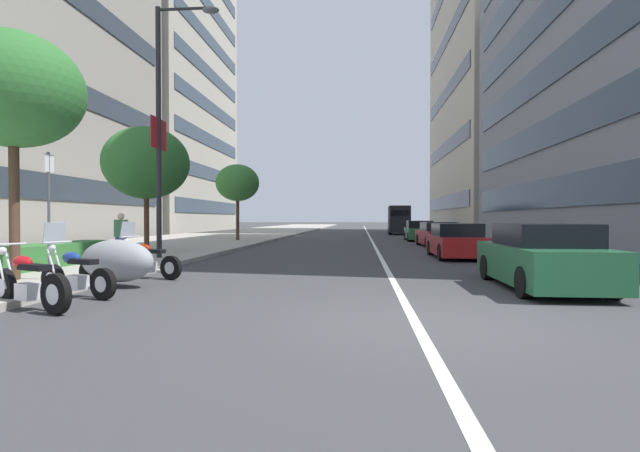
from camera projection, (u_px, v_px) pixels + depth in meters
ground_plane at (415, 323)px, 6.89m from camera, size 400.00×400.00×0.00m
sidewalk_right_plaza at (220, 237)px, 37.81m from camera, size 160.00×10.90×0.15m
lane_centre_stripe at (369, 236)px, 41.75m from camera, size 110.00×0.16×0.01m
motorcycle_by_sign_pole at (28, 285)px, 7.84m from camera, size 1.04×2.06×1.11m
motorcycle_second_in_row at (76, 275)px, 9.18m from camera, size 0.95×1.99×1.46m
motorcycle_under_tarp at (116, 261)px, 10.54m from camera, size 1.25×2.07×1.07m
motorcycle_mid_row at (147, 261)px, 12.07m from camera, size 0.92×2.05×1.46m
car_mid_block_traffic at (541, 258)px, 10.27m from camera, size 4.28×1.86×1.42m
car_approaching_light at (457, 242)px, 18.28m from camera, size 4.15×1.87×1.35m
car_following_behind at (438, 235)px, 25.76m from camera, size 4.50×2.00×1.35m
car_lead_in_lane at (419, 231)px, 32.54m from camera, size 4.19×1.91×1.40m
delivery_van_ahead at (399, 219)px, 46.34m from camera, size 6.21×2.22×2.77m
parking_sign_by_curb at (49, 204)px, 10.63m from camera, size 0.32×0.06×2.90m
street_lamp_with_banners at (167, 111)px, 16.55m from camera, size 1.26×2.31×8.89m
clipped_hedge_bed at (50, 255)px, 13.69m from camera, size 5.09×1.10×0.65m
street_tree_by_lamp_post at (13, 91)px, 10.55m from camera, size 3.04×3.04×5.60m
street_tree_mid_sidewalk at (146, 163)px, 20.27m from camera, size 3.68×3.68×5.38m
street_tree_near_plaza_corner at (238, 183)px, 30.55m from camera, size 2.83×2.83×4.94m
pedestrian_on_plaza at (121, 237)px, 15.17m from camera, size 0.45×0.48×1.57m
office_tower_mid_left at (513, 40)px, 50.56m from camera, size 24.80×14.13×41.86m
office_tower_behind_plaza at (147, 79)px, 56.01m from camera, size 24.11×15.57×36.67m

